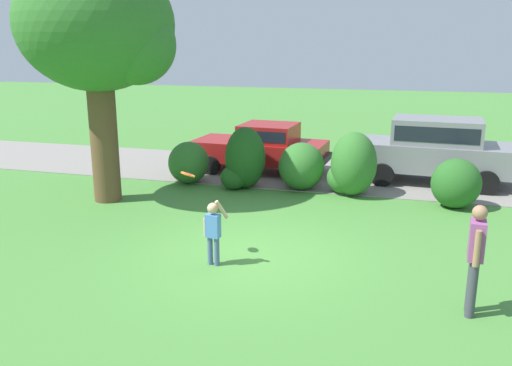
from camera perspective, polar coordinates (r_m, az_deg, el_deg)
name	(u,v)px	position (r m, az deg, el deg)	size (l,w,h in m)	color
ground_plane	(249,255)	(10.53, -0.77, -7.73)	(80.00, 80.00, 0.00)	#478438
driveway_strip	(312,174)	(17.06, 6.06, 1.02)	(28.00, 4.40, 0.02)	gray
oak_tree_large	(101,32)	(14.19, -16.28, 15.25)	(3.95, 3.85, 6.11)	brown
shrub_near_tree	(189,163)	(15.86, -7.22, 2.18)	(1.17, 1.32, 1.23)	#33702B
shrub_centre_left	(244,160)	(15.14, -1.33, 2.42)	(1.22, 1.25, 1.76)	#1E511C
shrub_centre	(301,166)	(15.08, 4.87, 1.80)	(1.29, 1.37, 1.34)	#33702B
shrub_centre_right	(352,167)	(14.69, 10.20, 1.70)	(1.35, 1.42, 1.74)	#33702B
shrub_far_end	(456,183)	(14.23, 20.61, -0.04)	(1.22, 1.13, 1.26)	#286023
parked_sedan	(262,146)	(17.10, 0.68, 4.00)	(4.48, 2.26, 1.56)	maroon
parked_suv	(436,147)	(16.52, 18.65, 3.66)	(4.79, 2.29, 1.92)	gray
child_thrower	(213,229)	(9.88, -4.61, -4.88)	(0.46, 0.24, 1.29)	#4C608C
frisbee	(188,174)	(10.09, -7.29, 0.93)	(0.29, 0.28, 0.17)	orange
adult_onlooker	(475,254)	(8.64, 22.41, -7.04)	(0.24, 0.53, 1.74)	#3F3F4C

